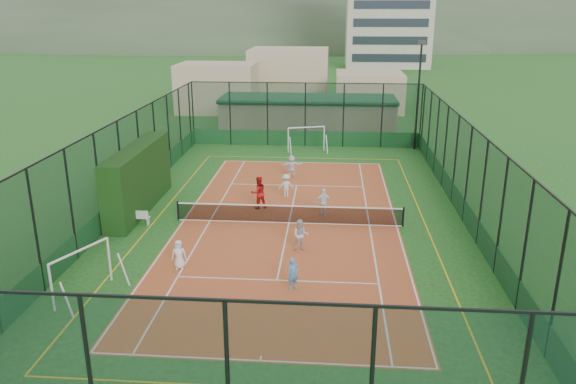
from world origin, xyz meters
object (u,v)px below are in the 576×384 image
at_px(clubhouse, 308,115).
at_px(child_near_right, 301,235).
at_px(futsal_goal_near, 82,273).
at_px(child_far_back, 292,166).
at_px(futsal_goal_far, 306,139).
at_px(coach, 258,193).
at_px(child_far_left, 286,186).
at_px(white_bench, 135,217).
at_px(child_far_right, 324,202).
at_px(child_near_left, 179,254).
at_px(child_near_mid, 293,274).
at_px(floodlight_ne, 418,96).

relative_size(clubhouse, child_near_right, 10.27).
bearing_deg(futsal_goal_near, child_far_back, 1.60).
relative_size(futsal_goal_far, child_far_back, 1.96).
bearing_deg(coach, clubhouse, -124.51).
distance_m(child_far_left, child_far_back, 3.97).
xyz_separation_m(futsal_goal_near, child_near_right, (8.10, 4.79, -0.18)).
relative_size(clubhouse, white_bench, 10.37).
xyz_separation_m(white_bench, child_far_right, (9.55, 1.97, 0.35)).
relative_size(futsal_goal_near, futsal_goal_far, 0.98).
bearing_deg(white_bench, child_near_right, -18.05).
relative_size(child_near_right, coach, 0.82).
distance_m(child_near_left, coach, 8.08).
distance_m(white_bench, child_near_mid, 10.57).
bearing_deg(child_near_mid, child_far_right, 48.49).
relative_size(child_far_left, child_far_back, 0.93).
relative_size(child_far_left, child_far_right, 0.92).
distance_m(floodlight_ne, child_near_mid, 25.18).
xyz_separation_m(floodlight_ne, child_far_back, (-9.04, -8.47, -3.37)).
bearing_deg(child_far_left, futsal_goal_far, -103.05).
xyz_separation_m(futsal_goal_far, child_far_right, (1.57, -13.95, -0.18)).
height_order(clubhouse, child_near_left, clubhouse).
xyz_separation_m(floodlight_ne, futsal_goal_near, (-15.91, -24.76, -3.19)).
bearing_deg(child_far_left, child_near_right, 89.99).
xyz_separation_m(floodlight_ne, child_near_right, (-7.81, -19.96, -3.38)).
bearing_deg(coach, child_far_left, -152.67).
height_order(futsal_goal_far, child_far_left, futsal_goal_far).
bearing_deg(floodlight_ne, clubhouse, 147.88).
height_order(child_near_mid, coach, coach).
distance_m(child_near_mid, child_near_right, 3.69).
xyz_separation_m(child_near_mid, coach, (-2.53, 9.16, 0.26)).
relative_size(clubhouse, child_far_back, 10.18).
distance_m(clubhouse, child_near_right, 25.39).
bearing_deg(coach, futsal_goal_far, -128.03).
bearing_deg(coach, child_far_back, -132.29).
relative_size(child_near_mid, child_far_left, 0.94).
distance_m(white_bench, child_far_right, 9.76).
relative_size(child_near_left, child_far_left, 0.92).
height_order(child_far_left, child_far_back, child_far_back).
distance_m(child_far_left, child_far_right, 3.71).
bearing_deg(child_far_right, coach, -27.64).
relative_size(floodlight_ne, child_far_left, 5.97).
xyz_separation_m(clubhouse, child_near_mid, (0.70, -29.06, -0.92)).
relative_size(floodlight_ne, child_near_mid, 6.38).
relative_size(white_bench, futsal_goal_far, 0.50).
bearing_deg(child_far_back, child_far_right, 96.03).
bearing_deg(child_far_back, futsal_goal_far, -106.57).
bearing_deg(clubhouse, child_near_mid, -88.62).
relative_size(clubhouse, futsal_goal_far, 5.18).
bearing_deg(child_near_mid, futsal_goal_near, 153.59).
bearing_deg(child_near_mid, child_far_back, 60.04).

